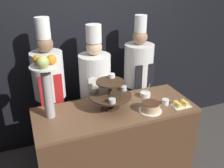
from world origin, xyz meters
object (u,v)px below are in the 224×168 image
at_px(fruit_pedestal, 46,79).
at_px(serving_bowl_far, 145,95).
at_px(tiered_stand, 110,93).
at_px(cake_round, 150,107).
at_px(cake_square_tray, 181,104).
at_px(chef_left, 50,89).
at_px(chef_center_right, 138,77).
at_px(cup_white, 165,102).
at_px(chef_center_left, 95,87).

bearing_deg(fruit_pedestal, serving_bowl_far, 2.30).
bearing_deg(fruit_pedestal, tiered_stand, -3.85).
height_order(cake_round, cake_square_tray, cake_round).
distance_m(chef_left, chef_center_right, 1.17).
xyz_separation_m(cup_white, chef_center_right, (0.01, 0.70, 0.02)).
height_order(tiered_stand, chef_center_right, chef_center_right).
xyz_separation_m(serving_bowl_far, chef_center_left, (-0.47, 0.46, -0.02)).
height_order(cup_white, chef_center_right, chef_center_right).
xyz_separation_m(cake_square_tray, chef_center_right, (-0.14, 0.79, 0.03)).
height_order(cake_round, serving_bowl_far, serving_bowl_far).
height_order(cake_square_tray, serving_bowl_far, serving_bowl_far).
height_order(cake_round, chef_center_left, chef_center_left).
bearing_deg(fruit_pedestal, cup_white, -8.91).
distance_m(fruit_pedestal, chef_center_left, 0.91).
height_order(cake_square_tray, chef_left, chef_left).
height_order(tiered_stand, chef_center_left, chef_center_left).
bearing_deg(serving_bowl_far, cup_white, -62.21).
xyz_separation_m(serving_bowl_far, chef_left, (-1.04, 0.46, 0.04)).
height_order(cake_round, chef_center_right, chef_center_right).
bearing_deg(cup_white, cake_round, -163.46).
bearing_deg(fruit_pedestal, chef_center_left, 38.41).
relative_size(chef_left, chef_center_left, 1.07).
distance_m(serving_bowl_far, chef_left, 1.13).
bearing_deg(chef_left, serving_bowl_far, -23.94).
height_order(cup_white, serving_bowl_far, serving_bowl_far).
bearing_deg(cake_square_tray, chef_center_right, 99.80).
bearing_deg(cup_white, chef_left, 149.01).
relative_size(tiered_stand, cup_white, 5.93).
bearing_deg(chef_left, tiered_stand, -44.12).
xyz_separation_m(fruit_pedestal, cake_round, (1.01, -0.26, -0.37)).
xyz_separation_m(chef_center_left, chef_center_right, (0.60, 0.00, 0.04)).
relative_size(fruit_pedestal, chef_center_right, 0.37).
height_order(cake_round, chef_left, chef_left).
distance_m(fruit_pedestal, cake_round, 1.10).
bearing_deg(chef_left, cake_square_tray, -31.14).
bearing_deg(fruit_pedestal, cake_square_tray, -11.66).
height_order(serving_bowl_far, chef_center_right, chef_center_right).
bearing_deg(cake_round, fruit_pedestal, 165.50).
relative_size(cake_round, cake_square_tray, 1.21).
relative_size(tiered_stand, chef_center_left, 0.26).
relative_size(cup_white, chef_center_left, 0.04).
bearing_deg(cake_round, tiered_stand, 149.65).
distance_m(tiered_stand, chef_center_right, 0.83).
relative_size(cake_round, chef_center_left, 0.14).
height_order(fruit_pedestal, chef_center_left, chef_center_left).
bearing_deg(tiered_stand, cup_white, -14.14).
xyz_separation_m(chef_left, chef_center_left, (0.56, -0.00, -0.07)).
bearing_deg(chef_center_right, chef_left, 180.00).
height_order(tiered_stand, cup_white, tiered_stand).
distance_m(cake_round, cup_white, 0.24).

